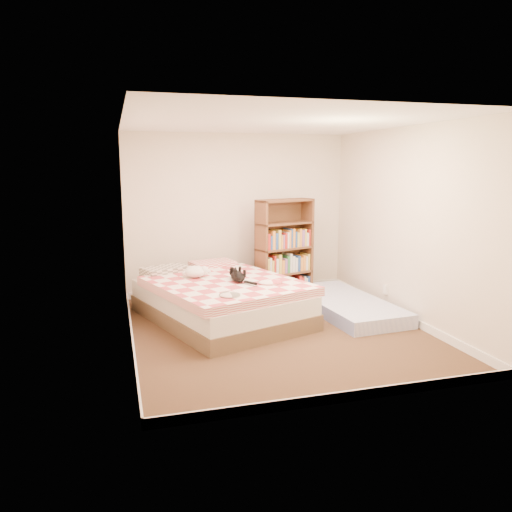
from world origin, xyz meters
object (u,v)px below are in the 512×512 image
object	(u,v)px
floor_mattress	(345,305)
black_cat	(237,276)
white_dog	(196,272)
bookshelf	(284,261)
bed	(220,298)

from	to	relation	value
floor_mattress	black_cat	bearing A→B (deg)	177.71
floor_mattress	white_dog	bearing A→B (deg)	167.54
bookshelf	floor_mattress	bearing A→B (deg)	-78.40
bed	black_cat	size ratio (longest dim) A/B	4.28
bed	floor_mattress	size ratio (longest dim) A/B	1.31
floor_mattress	black_cat	size ratio (longest dim) A/B	3.26
bookshelf	white_dog	distance (m)	1.64
bed	black_cat	bearing A→B (deg)	-62.39
black_cat	bookshelf	bearing A→B (deg)	45.22
white_dog	black_cat	bearing A→B (deg)	-61.38
black_cat	white_dog	bearing A→B (deg)	143.05
floor_mattress	bed	bearing A→B (deg)	171.31
black_cat	white_dog	world-z (taller)	white_dog
bookshelf	floor_mattress	world-z (taller)	bookshelf
bookshelf	white_dog	world-z (taller)	bookshelf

